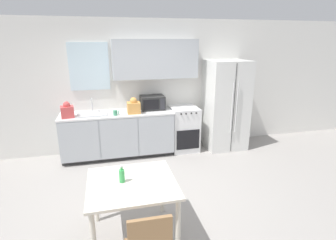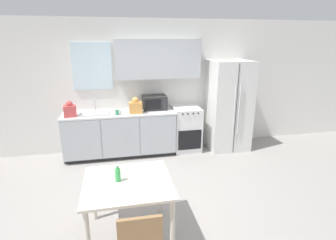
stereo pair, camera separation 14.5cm
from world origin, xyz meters
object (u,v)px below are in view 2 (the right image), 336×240
refrigerator (228,106)px  coffee_mug (117,112)px  dining_table (128,189)px  microwave (155,102)px  oven_range (186,129)px  drink_bottle (118,174)px

refrigerator → coffee_mug: size_ratio=17.73×
coffee_mug → dining_table: coffee_mug is taller
refrigerator → microwave: bearing=174.2°
oven_range → refrigerator: bearing=-3.6°
drink_bottle → refrigerator: bearing=44.5°
oven_range → microwave: (-0.65, 0.10, 0.58)m
oven_range → coffee_mug: bearing=-172.4°
oven_range → dining_table: size_ratio=0.94×
refrigerator → microwave: 1.58m
refrigerator → drink_bottle: (-2.38, -2.33, -0.12)m
microwave → dining_table: 2.65m
microwave → coffee_mug: bearing=-159.2°
refrigerator → microwave: refrigerator is taller
coffee_mug → drink_bottle: size_ratio=0.51×
microwave → refrigerator: bearing=-5.8°
microwave → dining_table: bearing=-105.7°
oven_range → coffee_mug: 1.51m
oven_range → microwave: size_ratio=1.94×
refrigerator → drink_bottle: size_ratio=9.05×
microwave → drink_bottle: microwave is taller
refrigerator → dining_table: (-2.27, -2.36, -0.31)m
refrigerator → dining_table: 3.29m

